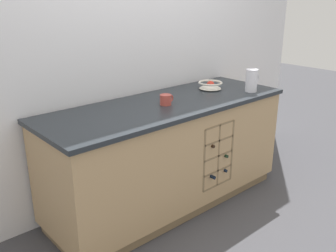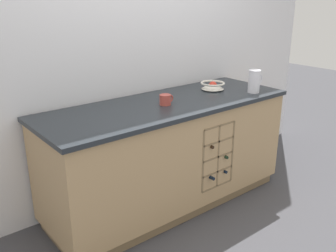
# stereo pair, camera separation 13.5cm
# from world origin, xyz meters

# --- Properties ---
(ground_plane) EXTENTS (14.00, 14.00, 0.00)m
(ground_plane) POSITION_xyz_m (0.00, 0.00, 0.00)
(ground_plane) COLOR #424247
(back_wall) EXTENTS (4.53, 0.06, 2.55)m
(back_wall) POSITION_xyz_m (0.00, 0.43, 1.27)
(back_wall) COLOR white
(back_wall) RESTS_ON ground_plane
(kitchen_island) EXTENTS (2.17, 0.78, 0.93)m
(kitchen_island) POSITION_xyz_m (0.00, -0.00, 0.47)
(kitchen_island) COLOR olive
(kitchen_island) RESTS_ON ground_plane
(fruit_bowl) EXTENTS (0.22, 0.22, 0.08)m
(fruit_bowl) POSITION_xyz_m (0.58, 0.07, 0.97)
(fruit_bowl) COLOR silver
(fruit_bowl) RESTS_ON kitchen_island
(white_pitcher) EXTENTS (0.17, 0.11, 0.20)m
(white_pitcher) POSITION_xyz_m (0.80, -0.23, 1.03)
(white_pitcher) COLOR white
(white_pitcher) RESTS_ON kitchen_island
(ceramic_mug) EXTENTS (0.13, 0.09, 0.08)m
(ceramic_mug) POSITION_xyz_m (-0.06, -0.04, 0.97)
(ceramic_mug) COLOR #B7473D
(ceramic_mug) RESTS_ON kitchen_island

